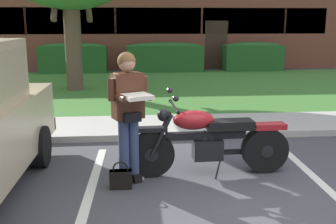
{
  "coord_description": "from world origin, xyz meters",
  "views": [
    {
      "loc": [
        -1.21,
        -4.09,
        2.08
      ],
      "look_at": [
        -0.71,
        1.37,
        0.85
      ],
      "focal_mm": 43.42,
      "sensor_mm": 36.0,
      "label": 1
    }
  ],
  "objects": [
    {
      "name": "brick_building",
      "position": [
        -1.83,
        18.5,
        2.01
      ],
      "size": [
        21.98,
        9.99,
        4.0
      ],
      "color": "brown",
      "rests_on": "ground"
    },
    {
      "name": "hedge_center_right",
      "position": [
        3.87,
        12.58,
        0.65
      ],
      "size": [
        2.42,
        0.9,
        1.24
      ],
      "color": "#235623",
      "rests_on": "ground"
    },
    {
      "name": "ground_plane",
      "position": [
        0.0,
        0.0,
        0.0
      ],
      "size": [
        140.0,
        140.0,
        0.0
      ],
      "primitive_type": "plane",
      "color": "#424247"
    },
    {
      "name": "motorcycle",
      "position": [
        -0.07,
        1.17,
        0.48
      ],
      "size": [
        2.24,
        0.82,
        1.18
      ],
      "color": "black",
      "rests_on": "ground"
    },
    {
      "name": "stall_stripe_0",
      "position": [
        -1.76,
        0.2,
        0.0
      ],
      "size": [
        0.24,
        4.4,
        0.01
      ],
      "primitive_type": "cube",
      "rotation": [
        0.0,
        0.0,
        -0.03
      ],
      "color": "silver",
      "rests_on": "ground"
    },
    {
      "name": "rider_person",
      "position": [
        -1.25,
        1.0,
        1.01
      ],
      "size": [
        0.57,
        0.66,
        1.7
      ],
      "color": "black",
      "rests_on": "ground"
    },
    {
      "name": "handbag",
      "position": [
        -1.37,
        0.77,
        0.14
      ],
      "size": [
        0.28,
        0.13,
        0.36
      ],
      "color": "black",
      "rests_on": "ground"
    },
    {
      "name": "grass_lawn",
      "position": [
        0.0,
        8.57,
        0.03
      ],
      "size": [
        60.0,
        8.09,
        0.06
      ],
      "primitive_type": "cube",
      "color": "#3D752D",
      "rests_on": "ground"
    },
    {
      "name": "hedge_center_left",
      "position": [
        0.18,
        12.58,
        0.65
      ],
      "size": [
        3.09,
        0.9,
        1.24
      ],
      "color": "#235623",
      "rests_on": "ground"
    },
    {
      "name": "hedge_left",
      "position": [
        -3.51,
        12.58,
        0.65
      ],
      "size": [
        2.67,
        0.9,
        1.24
      ],
      "color": "#235623",
      "rests_on": "ground"
    },
    {
      "name": "concrete_walk",
      "position": [
        0.0,
        3.78,
        0.04
      ],
      "size": [
        60.0,
        1.5,
        0.08
      ],
      "primitive_type": "cube",
      "color": "#B7B2A8",
      "rests_on": "ground"
    },
    {
      "name": "curb_strip",
      "position": [
        0.0,
        2.93,
        0.06
      ],
      "size": [
        60.0,
        0.2,
        0.12
      ],
      "primitive_type": "cube",
      "color": "#B7B2A8",
      "rests_on": "ground"
    }
  ]
}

